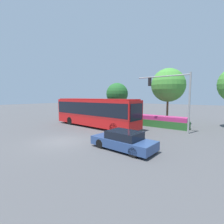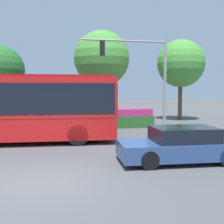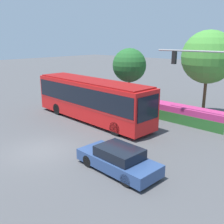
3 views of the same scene
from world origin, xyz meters
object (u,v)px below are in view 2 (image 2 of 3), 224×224
street_tree_centre (102,59)px  street_tree_right (181,64)px  sedan_foreground (181,145)px  street_tree_left (0,70)px  traffic_light_pole (144,68)px

street_tree_centre → street_tree_right: 7.37m
sedan_foreground → street_tree_centre: bearing=-82.5°
sedan_foreground → street_tree_right: size_ratio=0.65×
street_tree_left → traffic_light_pole: bearing=-17.9°
street_tree_centre → street_tree_right: (7.23, 1.42, -0.12)m
traffic_light_pole → street_tree_centre: 4.90m
traffic_light_pole → street_tree_left: bearing=-17.9°
sedan_foreground → street_tree_right: bearing=-112.1°
traffic_light_pole → street_tree_centre: size_ratio=0.82×
sedan_foreground → street_tree_left: size_ratio=0.81×
sedan_foreground → street_tree_left: street_tree_left is taller
street_tree_centre → street_tree_right: street_tree_centre is taller
street_tree_centre → street_tree_right: size_ratio=1.03×
street_tree_left → street_tree_centre: 7.42m
traffic_light_pole → street_tree_left: (-9.35, 3.02, -0.03)m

